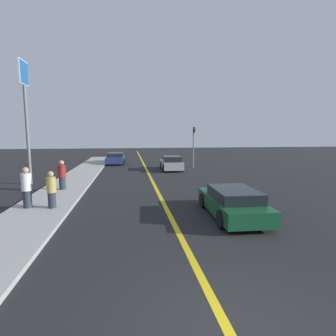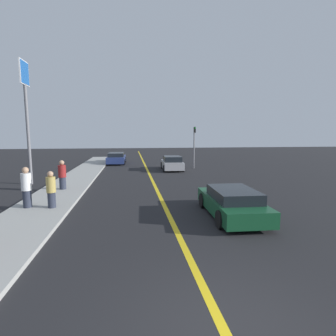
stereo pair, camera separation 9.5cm
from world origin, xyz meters
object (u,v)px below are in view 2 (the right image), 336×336
car_near_right_lane (232,202)px  roadside_sign (26,98)px  car_far_distant (116,158)px  pedestrian_far_standing (26,187)px  car_ahead_center (172,163)px  pedestrian_by_sign (62,175)px  traffic_light (194,143)px  pedestrian_mid_group (51,190)px

car_near_right_lane → roadside_sign: (-10.60, 8.53, 5.02)m
car_far_distant → pedestrian_far_standing: pedestrian_far_standing is taller
car_ahead_center → car_far_distant: bearing=132.6°
car_far_distant → pedestrian_by_sign: bearing=-97.9°
traffic_light → roadside_sign: size_ratio=0.50×
pedestrian_mid_group → roadside_sign: 8.73m
car_ahead_center → pedestrian_mid_group: pedestrian_mid_group is taller
pedestrian_mid_group → roadside_sign: bearing=115.5°
car_near_right_lane → car_ahead_center: car_ahead_center is taller
pedestrian_mid_group → car_near_right_lane: bearing=-14.1°
car_far_distant → pedestrian_by_sign: size_ratio=2.78×
pedestrian_by_sign → pedestrian_mid_group: bearing=-82.7°
roadside_sign → pedestrian_far_standing: bearing=-71.9°
traffic_light → car_ahead_center: bearing=-160.1°
car_ahead_center → traffic_light: traffic_light is taller
car_ahead_center → pedestrian_by_sign: (-7.73, -8.22, 0.34)m
pedestrian_mid_group → car_ahead_center: bearing=59.3°
car_near_right_lane → car_ahead_center: (-0.20, 14.05, 0.05)m
pedestrian_mid_group → pedestrian_by_sign: 3.99m
car_far_distant → pedestrian_far_standing: size_ratio=2.64×
pedestrian_far_standing → roadside_sign: roadside_sign is taller
pedestrian_by_sign → traffic_light: (10.02, 9.05, 1.49)m
car_near_right_lane → pedestrian_mid_group: 7.67m
car_near_right_lane → car_far_distant: car_far_distant is taller
car_near_right_lane → pedestrian_by_sign: pedestrian_by_sign is taller
car_far_distant → pedestrian_far_standing: (-2.88, -18.23, 0.41)m
car_ahead_center → car_near_right_lane: bearing=-87.5°
car_near_right_lane → pedestrian_far_standing: size_ratio=2.47×
pedestrian_far_standing → traffic_light: (10.57, 12.82, 1.44)m
pedestrian_mid_group → roadside_sign: size_ratio=0.20×
car_near_right_lane → traffic_light: 15.14m
pedestrian_mid_group → pedestrian_by_sign: size_ratio=0.95×
car_ahead_center → traffic_light: (2.29, 0.83, 1.83)m
roadside_sign → car_ahead_center: bearing=27.9°
car_ahead_center → pedestrian_far_standing: size_ratio=2.20×
car_near_right_lane → car_far_distant: bearing=107.7°
roadside_sign → pedestrian_mid_group: bearing=-64.5°
pedestrian_by_sign → car_ahead_center: bearing=46.8°
pedestrian_far_standing → pedestrian_mid_group: bearing=-9.9°
car_far_distant → pedestrian_mid_group: size_ratio=2.92×
pedestrian_far_standing → traffic_light: size_ratio=0.44×
pedestrian_by_sign → car_near_right_lane: bearing=-36.3°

